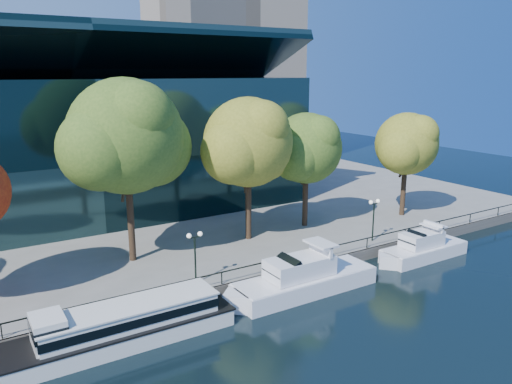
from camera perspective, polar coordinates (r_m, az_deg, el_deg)
ground at (r=36.39m, az=-1.41°, el=-13.68°), size 160.00×160.00×0.00m
promenade at (r=68.27m, az=-17.16°, el=-0.75°), size 90.00×67.08×1.00m
railing at (r=38.15m, az=-3.95°, el=-9.16°), size 88.20×0.08×0.99m
convention_building at (r=61.50m, az=-20.15°, el=5.12°), size 50.00×24.57×21.43m
tour_boat at (r=33.27m, az=-15.69°, el=-14.53°), size 15.74×3.51×2.99m
cruiser_near at (r=39.02m, az=5.07°, el=-9.86°), size 13.07×3.37×3.79m
cruiser_far at (r=48.12m, az=18.35°, el=-6.11°), size 9.90×2.74×3.23m
tree_2 at (r=41.81m, az=-14.38°, el=5.92°), size 11.77×9.65×15.31m
tree_3 at (r=46.31m, az=-0.68°, el=5.49°), size 10.42×8.54×13.51m
tree_4 at (r=50.95m, az=5.95°, el=4.83°), size 8.99×7.37×11.74m
tree_5 at (r=57.09m, az=16.95°, el=5.14°), size 8.51×6.98×11.44m
lamp_1 at (r=37.81m, az=-7.00°, el=-6.13°), size 1.26×0.36×4.03m
lamp_2 at (r=48.16m, az=13.32°, el=-2.07°), size 1.26×0.36×4.03m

